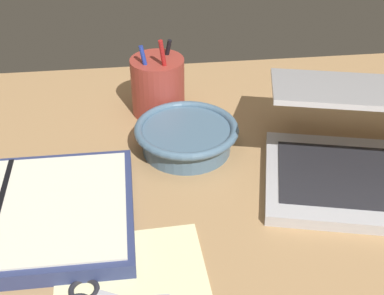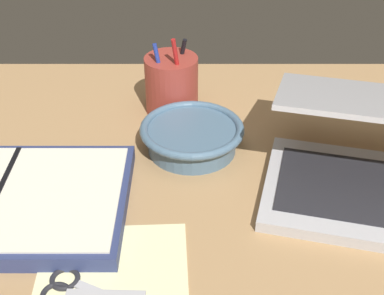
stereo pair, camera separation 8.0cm
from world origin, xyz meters
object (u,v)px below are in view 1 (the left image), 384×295
at_px(bowl, 188,136).
at_px(planner, 1,216).
at_px(laptop, 373,150).
at_px(pen_cup, 158,86).

xyz_separation_m(bowl, planner, (-0.29, -0.15, -0.01)).
relative_size(laptop, bowl, 2.20).
bearing_deg(planner, laptop, 4.81).
bearing_deg(laptop, pen_cup, 156.69).
distance_m(bowl, pen_cup, 0.14).
bearing_deg(bowl, pen_cup, 107.00).
bearing_deg(planner, bowl, 28.41).
bearing_deg(bowl, planner, -151.79).
bearing_deg(laptop, bowl, 172.73).
xyz_separation_m(laptop, planner, (-0.56, -0.05, -0.04)).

